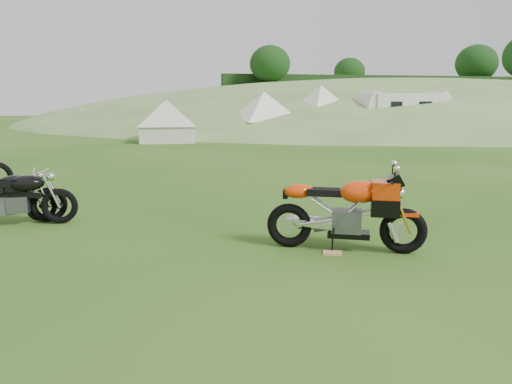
{
  "coord_description": "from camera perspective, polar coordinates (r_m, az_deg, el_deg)",
  "views": [
    {
      "loc": [
        -1.69,
        -6.22,
        2.12
      ],
      "look_at": [
        -0.13,
        0.4,
        0.83
      ],
      "focal_mm": 35.0,
      "sensor_mm": 36.0,
      "label": 1
    }
  ],
  "objects": [
    {
      "name": "tent_right",
      "position": [
        29.46,
        7.38,
        9.19
      ],
      "size": [
        4.0,
        4.0,
        2.76
      ],
      "primitive_type": null,
      "rotation": [
        0.0,
        0.0,
        0.3
      ],
      "color": "silver",
      "rests_on": "ground"
    },
    {
      "name": "plywood_board",
      "position": [
        7.02,
        8.71,
        -6.89
      ],
      "size": [
        0.31,
        0.28,
        0.02
      ],
      "primitive_type": "cube",
      "rotation": [
        0.0,
        0.0,
        -0.4
      ],
      "color": "tan",
      "rests_on": "ground"
    },
    {
      "name": "sport_motorcycle",
      "position": [
        7.06,
        10.22,
        -1.6
      ],
      "size": [
        2.14,
        1.36,
        1.27
      ],
      "primitive_type": null,
      "rotation": [
        0.0,
        0.0,
        -0.43
      ],
      "color": "red",
      "rests_on": "ground"
    },
    {
      "name": "tent_mid",
      "position": [
        27.62,
        0.92,
        8.93
      ],
      "size": [
        3.37,
        3.37,
        2.53
      ],
      "primitive_type": null,
      "rotation": [
        0.0,
        0.0,
        0.17
      ],
      "color": "white",
      "rests_on": "ground"
    },
    {
      "name": "caravan",
      "position": [
        29.76,
        16.33,
        8.54
      ],
      "size": [
        5.22,
        2.4,
        2.43
      ],
      "primitive_type": null,
      "rotation": [
        0.0,
        0.0,
        0.02
      ],
      "color": "silver",
      "rests_on": "ground"
    },
    {
      "name": "hedgerow",
      "position": [
        52.92,
        15.97,
        8.0
      ],
      "size": [
        36.0,
        1.2,
        8.6
      ],
      "primitive_type": null,
      "color": "black",
      "rests_on": "ground"
    },
    {
      "name": "tent_left",
      "position": [
        24.96,
        -10.17,
        8.26
      ],
      "size": [
        2.74,
        2.74,
        2.25
      ],
      "primitive_type": null,
      "rotation": [
        0.0,
        0.0,
        -0.05
      ],
      "color": "beige",
      "rests_on": "ground"
    },
    {
      "name": "hillside",
      "position": [
        52.92,
        15.97,
        8.0
      ],
      "size": [
        80.0,
        64.0,
        8.0
      ],
      "primitive_type": "ellipsoid",
      "color": "#58783D",
      "rests_on": "ground"
    },
    {
      "name": "ground",
      "position": [
        6.78,
        1.84,
        -7.5
      ],
      "size": [
        120.0,
        120.0,
        0.0
      ],
      "primitive_type": "plane",
      "color": "#275011",
      "rests_on": "ground"
    },
    {
      "name": "vintage_moto_b",
      "position": [
        9.32,
        -26.93,
        -0.89
      ],
      "size": [
        1.67,
        0.92,
        0.86
      ],
      "primitive_type": null,
      "rotation": [
        0.0,
        0.0,
        0.35
      ],
      "color": "black",
      "rests_on": "ground"
    },
    {
      "name": "vintage_moto_a",
      "position": [
        9.33,
        -26.78,
        -0.47
      ],
      "size": [
        1.93,
        0.72,
        0.99
      ],
      "primitive_type": null,
      "rotation": [
        0.0,
        0.0,
        0.15
      ],
      "color": "black",
      "rests_on": "ground"
    },
    {
      "name": "vintage_moto_d",
      "position": [
        9.25,
        -25.71,
        -0.45
      ],
      "size": [
        1.91,
        0.55,
        0.99
      ],
      "primitive_type": null,
      "rotation": [
        0.0,
        0.0,
        -0.06
      ],
      "color": "black",
      "rests_on": "ground"
    }
  ]
}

